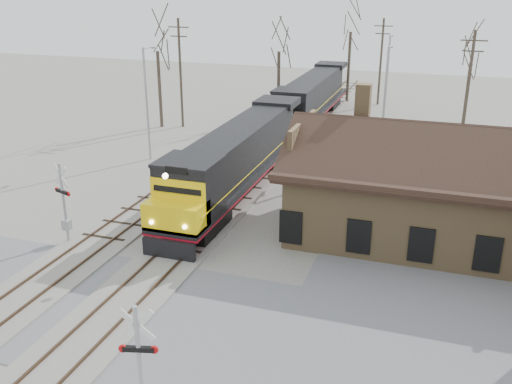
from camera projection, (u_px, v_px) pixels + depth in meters
ground at (117, 311)px, 24.37m from camera, size 140.00×140.00×0.00m
road at (117, 311)px, 24.37m from camera, size 60.00×9.00×0.03m
track_main at (238, 192)px, 37.65m from camera, size 3.40×90.00×0.24m
track_siding at (176, 185)px, 38.98m from camera, size 3.40×90.00×0.24m
depot at (428, 195)px, 30.59m from camera, size 15.20×9.31×7.90m
locomotive_lead at (235, 160)px, 36.42m from camera, size 3.06×20.46×4.54m
locomotive_trailing at (311, 99)px, 54.80m from camera, size 3.06×20.46×4.30m
crossbuck_near at (140, 371)px, 17.57m from camera, size 1.21×0.40×4.32m
crossbuck_far at (64, 206)px, 30.00m from camera, size 1.22×0.50×4.44m
streetlight_a at (147, 98)px, 43.08m from camera, size 0.25×2.04×8.55m
streetlight_b at (385, 100)px, 41.75m from camera, size 0.25×2.04×8.76m
streetlight_c at (387, 77)px, 52.03m from camera, size 0.25×2.04×8.52m
utility_pole_a at (180, 71)px, 52.52m from camera, size 2.00×0.24×9.94m
utility_pole_b at (381, 60)px, 62.06m from camera, size 2.00×0.24×9.25m
utility_pole_c at (468, 89)px, 45.19m from camera, size 2.00×0.24×9.58m
tree_a at (157, 38)px, 51.41m from camera, size 4.69×4.69×11.50m
tree_b at (279, 40)px, 54.54m from camera, size 4.42×4.42×10.83m
tree_c at (351, 20)px, 61.85m from camera, size 5.16×5.16×12.64m
tree_d at (472, 52)px, 52.88m from camera, size 3.92×3.92×9.61m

